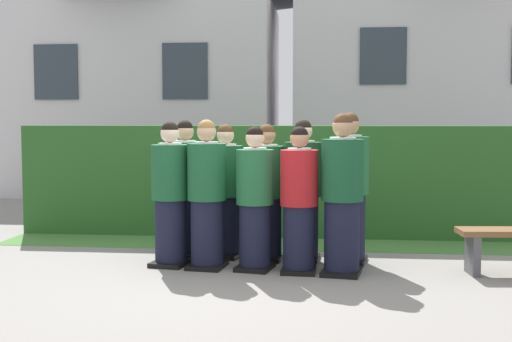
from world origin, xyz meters
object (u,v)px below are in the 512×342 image
at_px(student_front_row_1, 207,198).
at_px(student_front_row_4, 342,198).
at_px(student_rear_row_1, 226,194).
at_px(student_rear_row_3, 303,194).
at_px(student_front_row_0, 171,197).
at_px(student_rear_row_2, 267,195).
at_px(student_rear_row_4, 349,191).
at_px(student_rear_row_0, 185,192).
at_px(student_in_red_blazer, 299,203).
at_px(student_front_row_2, 255,202).

distance_m(student_front_row_1, student_front_row_4, 1.47).
bearing_deg(student_rear_row_1, student_rear_row_3, -7.88).
relative_size(student_front_row_0, student_rear_row_2, 1.02).
distance_m(student_rear_row_2, student_rear_row_4, 0.95).
height_order(student_rear_row_0, student_rear_row_3, student_rear_row_3).
relative_size(student_rear_row_2, student_rear_row_3, 0.97).
relative_size(student_front_row_1, student_rear_row_1, 1.03).
bearing_deg(student_front_row_4, student_front_row_1, 173.77).
bearing_deg(student_in_red_blazer, student_rear_row_2, 123.03).
distance_m(student_front_row_2, student_rear_row_0, 1.11).
bearing_deg(student_rear_row_4, student_front_row_1, -164.43).
bearing_deg(student_in_red_blazer, student_rear_row_4, 45.23).
bearing_deg(student_front_row_0, student_rear_row_1, 43.44).
xyz_separation_m(student_front_row_4, student_rear_row_1, (-1.34, 0.76, -0.06)).
xyz_separation_m(student_front_row_1, student_rear_row_2, (0.61, 0.50, -0.03)).
height_order(student_front_row_1, student_in_red_blazer, student_front_row_1).
bearing_deg(student_front_row_4, student_rear_row_4, 81.45).
bearing_deg(student_in_red_blazer, student_front_row_0, 172.11).
bearing_deg(student_rear_row_3, student_rear_row_2, 176.09).
distance_m(student_rear_row_0, student_rear_row_2, 0.99).
distance_m(student_front_row_1, student_rear_row_1, 0.61).
height_order(student_front_row_1, student_rear_row_4, student_rear_row_4).
distance_m(student_rear_row_0, student_rear_row_4, 1.93).
relative_size(student_front_row_4, student_rear_row_0, 1.05).
distance_m(student_in_red_blazer, student_rear_row_1, 1.14).
relative_size(student_front_row_1, student_rear_row_4, 0.95).
relative_size(student_front_row_0, student_rear_row_0, 0.99).
distance_m(student_front_row_2, student_in_red_blazer, 0.48).
height_order(student_front_row_0, student_rear_row_0, student_rear_row_0).
relative_size(student_front_row_2, student_rear_row_1, 0.99).
height_order(student_in_red_blazer, student_rear_row_0, student_rear_row_0).
distance_m(student_front_row_2, student_rear_row_3, 0.72).
bearing_deg(student_front_row_0, student_front_row_1, -11.47).
xyz_separation_m(student_front_row_2, student_rear_row_3, (0.50, 0.51, 0.04)).
bearing_deg(student_rear_row_4, student_rear_row_0, 174.47).
xyz_separation_m(student_front_row_0, student_rear_row_0, (0.06, 0.53, 0.01)).
distance_m(student_front_row_4, student_rear_row_1, 1.55).
xyz_separation_m(student_in_red_blazer, student_rear_row_4, (0.54, 0.55, 0.07)).
height_order(student_rear_row_0, student_rear_row_2, student_rear_row_0).
bearing_deg(student_rear_row_2, student_in_red_blazer, -56.97).
bearing_deg(student_rear_row_1, student_front_row_4, -29.46).
distance_m(student_rear_row_3, student_rear_row_4, 0.53).
bearing_deg(student_rear_row_1, student_front_row_2, -57.12).
bearing_deg(student_front_row_1, student_front_row_4, -6.23).
relative_size(student_front_row_0, student_rear_row_3, 0.99).
height_order(student_front_row_1, student_front_row_4, student_front_row_4).
bearing_deg(student_front_row_1, student_rear_row_4, 15.57).
xyz_separation_m(student_front_row_0, student_rear_row_2, (1.04, 0.42, -0.02)).
xyz_separation_m(student_rear_row_0, student_rear_row_3, (1.40, -0.14, 0.01)).
bearing_deg(student_front_row_2, student_rear_row_2, 81.74).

